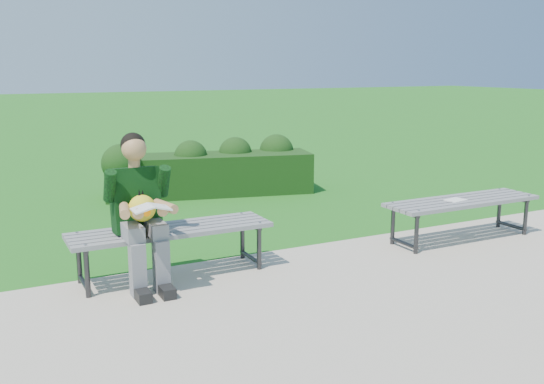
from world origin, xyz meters
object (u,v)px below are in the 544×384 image
(bench_left, at_px, (171,234))
(bench_right, at_px, (462,204))
(hedge, at_px, (209,169))
(paper_sheet, at_px, (455,200))
(seated_boy, at_px, (139,207))

(bench_left, bearing_deg, bench_right, -5.16)
(hedge, relative_size, paper_sheet, 13.09)
(bench_left, xyz_separation_m, seated_boy, (-0.30, -0.09, 0.30))
(hedge, bearing_deg, bench_right, -66.75)
(hedge, bearing_deg, bench_left, -116.36)
(hedge, xyz_separation_m, bench_left, (-1.64, -3.31, 0.04))
(seated_boy, bearing_deg, bench_right, -3.19)
(hedge, distance_m, paper_sheet, 3.87)
(bench_left, bearing_deg, paper_sheet, -5.33)
(bench_right, xyz_separation_m, paper_sheet, (-0.10, 0.00, 0.06))
(hedge, height_order, bench_right, hedge)
(hedge, xyz_separation_m, paper_sheet, (1.44, -3.59, 0.09))
(bench_right, bearing_deg, paper_sheet, 180.00)
(bench_left, bearing_deg, hedge, 63.64)
(bench_right, height_order, paper_sheet, bench_right)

